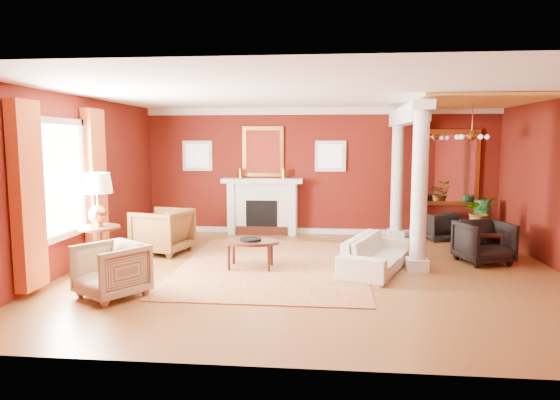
# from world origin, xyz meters

# --- Properties ---
(ground) EXTENTS (8.00, 8.00, 0.00)m
(ground) POSITION_xyz_m (0.00, 0.00, 0.00)
(ground) COLOR brown
(ground) RESTS_ON ground
(room_shell) EXTENTS (8.04, 7.04, 2.92)m
(room_shell) POSITION_xyz_m (0.00, 0.00, 2.02)
(room_shell) COLOR #530C0B
(room_shell) RESTS_ON ground
(fireplace) EXTENTS (1.85, 0.42, 1.29)m
(fireplace) POSITION_xyz_m (-1.30, 3.32, 0.65)
(fireplace) COLOR silver
(fireplace) RESTS_ON ground
(overmantel_mirror) EXTENTS (0.95, 0.07, 1.15)m
(overmantel_mirror) POSITION_xyz_m (-1.30, 3.45, 1.90)
(overmantel_mirror) COLOR #C38639
(overmantel_mirror) RESTS_ON fireplace
(flank_window_left) EXTENTS (0.70, 0.07, 0.70)m
(flank_window_left) POSITION_xyz_m (-2.85, 3.46, 1.80)
(flank_window_left) COLOR silver
(flank_window_left) RESTS_ON room_shell
(flank_window_right) EXTENTS (0.70, 0.07, 0.70)m
(flank_window_right) POSITION_xyz_m (0.25, 3.46, 1.80)
(flank_window_right) COLOR silver
(flank_window_right) RESTS_ON room_shell
(left_window) EXTENTS (0.21, 2.55, 2.60)m
(left_window) POSITION_xyz_m (-3.89, -0.60, 1.42)
(left_window) COLOR white
(left_window) RESTS_ON room_shell
(column_front) EXTENTS (0.36, 0.36, 2.80)m
(column_front) POSITION_xyz_m (1.70, 0.30, 1.43)
(column_front) COLOR silver
(column_front) RESTS_ON ground
(column_back) EXTENTS (0.36, 0.36, 2.80)m
(column_back) POSITION_xyz_m (1.70, 3.00, 1.43)
(column_back) COLOR silver
(column_back) RESTS_ON ground
(header_beam) EXTENTS (0.30, 3.20, 0.32)m
(header_beam) POSITION_xyz_m (1.70, 1.90, 2.62)
(header_beam) COLOR silver
(header_beam) RESTS_ON column_front
(amber_ceiling) EXTENTS (2.30, 3.40, 0.04)m
(amber_ceiling) POSITION_xyz_m (2.85, 1.75, 2.87)
(amber_ceiling) COLOR gold
(amber_ceiling) RESTS_ON room_shell
(dining_mirror) EXTENTS (1.30, 0.07, 1.70)m
(dining_mirror) POSITION_xyz_m (2.90, 3.45, 1.55)
(dining_mirror) COLOR #C38639
(dining_mirror) RESTS_ON room_shell
(chandelier) EXTENTS (0.60, 0.62, 0.75)m
(chandelier) POSITION_xyz_m (2.90, 1.80, 2.25)
(chandelier) COLOR #AC7636
(chandelier) RESTS_ON room_shell
(crown_trim) EXTENTS (8.00, 0.08, 0.16)m
(crown_trim) POSITION_xyz_m (0.00, 3.46, 2.82)
(crown_trim) COLOR silver
(crown_trim) RESTS_ON room_shell
(base_trim) EXTENTS (8.00, 0.08, 0.12)m
(base_trim) POSITION_xyz_m (0.00, 3.46, 0.06)
(base_trim) COLOR silver
(base_trim) RESTS_ON ground
(rug) EXTENTS (3.14, 4.18, 0.02)m
(rug) POSITION_xyz_m (-0.72, 0.35, 0.01)
(rug) COLOR maroon
(rug) RESTS_ON ground
(sofa) EXTENTS (1.22, 2.01, 0.76)m
(sofa) POSITION_xyz_m (1.03, 0.25, 0.38)
(sofa) COLOR white
(sofa) RESTS_ON ground
(armchair_leopard) EXTENTS (1.07, 1.11, 0.95)m
(armchair_leopard) POSITION_xyz_m (-2.94, 1.13, 0.47)
(armchair_leopard) COLOR black
(armchair_leopard) RESTS_ON ground
(armchair_stripe) EXTENTS (1.09, 1.07, 0.83)m
(armchair_stripe) POSITION_xyz_m (-2.75, -1.57, 0.41)
(armchair_stripe) COLOR tan
(armchair_stripe) RESTS_ON ground
(coffee_table) EXTENTS (0.95, 0.95, 0.48)m
(coffee_table) POSITION_xyz_m (-1.08, 0.15, 0.44)
(coffee_table) COLOR black
(coffee_table) RESTS_ON ground
(coffee_book) EXTENTS (0.17, 0.03, 0.23)m
(coffee_book) POSITION_xyz_m (-1.11, 0.20, 0.60)
(coffee_book) COLOR black
(coffee_book) RESTS_ON coffee_table
(side_table) EXTENTS (0.65, 0.65, 1.64)m
(side_table) POSITION_xyz_m (-3.50, -0.32, 1.12)
(side_table) COLOR black
(side_table) RESTS_ON ground
(dining_table) EXTENTS (0.83, 1.50, 0.79)m
(dining_table) POSITION_xyz_m (3.15, 1.70, 0.40)
(dining_table) COLOR black
(dining_table) RESTS_ON ground
(dining_chair_near) EXTENTS (0.99, 0.95, 0.82)m
(dining_chair_near) POSITION_xyz_m (2.95, 0.91, 0.41)
(dining_chair_near) COLOR black
(dining_chair_near) RESTS_ON ground
(dining_chair_far) EXTENTS (0.80, 0.77, 0.67)m
(dining_chair_far) POSITION_xyz_m (2.64, 3.00, 0.33)
(dining_chair_far) COLOR black
(dining_chair_far) RESTS_ON ground
(green_urn) EXTENTS (0.38, 0.38, 0.91)m
(green_urn) POSITION_xyz_m (3.50, 2.92, 0.36)
(green_urn) COLOR #14411F
(green_urn) RESTS_ON ground
(potted_plant) EXTENTS (0.62, 0.68, 0.48)m
(potted_plant) POSITION_xyz_m (3.09, 1.73, 1.03)
(potted_plant) COLOR #26591E
(potted_plant) RESTS_ON dining_table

